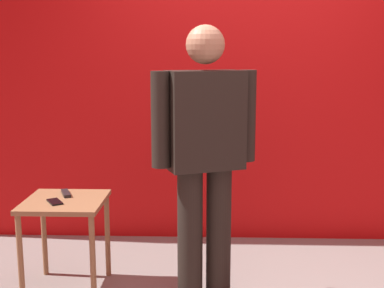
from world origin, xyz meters
TOP-DOWN VIEW (x-y plane):
  - back_wall_red at (0.00, 1.51)m, footprint 5.41×0.12m
  - standing_person at (-0.32, 0.39)m, footprint 0.67×0.38m
  - side_table at (-1.23, 0.45)m, footprint 0.51×0.51m
  - cell_phone at (-1.27, 0.38)m, footprint 0.14×0.16m
  - tv_remote at (-1.25, 0.56)m, footprint 0.11×0.17m

SIDE VIEW (x-z plane):
  - side_table at x=-1.23m, z-range 0.21..0.83m
  - cell_phone at x=-1.27m, z-range 0.62..0.63m
  - tv_remote at x=-1.25m, z-range 0.62..0.64m
  - standing_person at x=-0.32m, z-range 0.10..1.83m
  - back_wall_red at x=0.00m, z-range 0.00..2.61m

